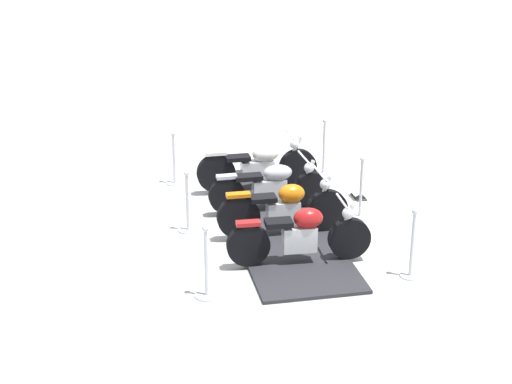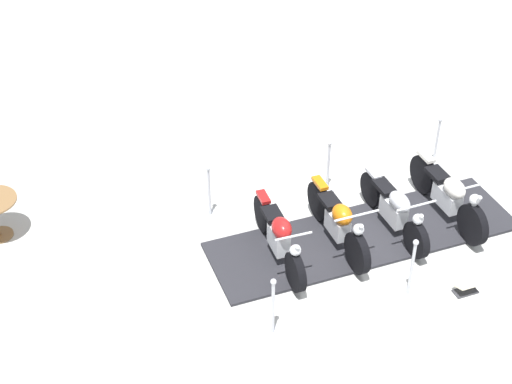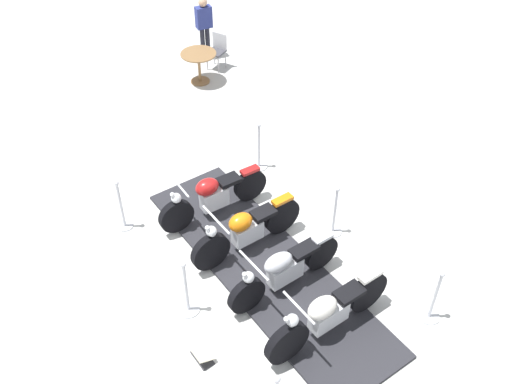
{
  "view_description": "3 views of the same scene",
  "coord_description": "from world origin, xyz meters",
  "px_view_note": "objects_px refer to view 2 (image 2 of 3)",
  "views": [
    {
      "loc": [
        -10.92,
        4.4,
        5.12
      ],
      "look_at": [
        -0.75,
        0.64,
        0.93
      ],
      "focal_mm": 52.94,
      "sensor_mm": 36.0,
      "label": 1
    },
    {
      "loc": [
        -6.57,
        -7.79,
        8.4
      ],
      "look_at": [
        -1.4,
        1.27,
        0.66
      ],
      "focal_mm": 53.44,
      "sensor_mm": 36.0,
      "label": 2
    },
    {
      "loc": [
        4.51,
        -4.62,
        7.43
      ],
      "look_at": [
        -0.73,
        0.49,
        0.95
      ],
      "focal_mm": 40.59,
      "sensor_mm": 36.0,
      "label": 3
    }
  ],
  "objects_px": {
    "motorcycle_chrome": "(395,209)",
    "stanchion_left_rear": "(435,150)",
    "motorcycle_maroon": "(279,237)",
    "motorcycle_copper": "(338,222)",
    "stanchion_left_mid": "(328,174)",
    "stanchion_right_mid": "(410,279)",
    "info_placard": "(466,289)",
    "motorcycle_cream": "(448,195)",
    "stanchion_left_front": "(210,201)",
    "stanchion_right_front": "(273,314)"
  },
  "relations": [
    {
      "from": "motorcycle_chrome",
      "to": "stanchion_left_rear",
      "type": "xyz_separation_m",
      "value": [
        1.97,
        1.23,
        -0.15
      ]
    },
    {
      "from": "motorcycle_maroon",
      "to": "motorcycle_copper",
      "type": "bearing_deg",
      "value": 92.35
    },
    {
      "from": "stanchion_left_rear",
      "to": "stanchion_left_mid",
      "type": "bearing_deg",
      "value": 171.04
    },
    {
      "from": "stanchion_right_mid",
      "to": "info_placard",
      "type": "xyz_separation_m",
      "value": [
        0.82,
        -0.41,
        -0.26
      ]
    },
    {
      "from": "motorcycle_maroon",
      "to": "motorcycle_cream",
      "type": "height_order",
      "value": "motorcycle_cream"
    },
    {
      "from": "motorcycle_maroon",
      "to": "stanchion_left_front",
      "type": "relative_size",
      "value": 2.03
    },
    {
      "from": "motorcycle_cream",
      "to": "info_placard",
      "type": "height_order",
      "value": "motorcycle_cream"
    },
    {
      "from": "motorcycle_copper",
      "to": "motorcycle_cream",
      "type": "height_order",
      "value": "motorcycle_cream"
    },
    {
      "from": "motorcycle_copper",
      "to": "stanchion_right_front",
      "type": "distance_m",
      "value": 2.29
    },
    {
      "from": "stanchion_right_front",
      "to": "stanchion_left_mid",
      "type": "height_order",
      "value": "stanchion_right_front"
    },
    {
      "from": "stanchion_right_front",
      "to": "info_placard",
      "type": "relative_size",
      "value": 2.61
    },
    {
      "from": "stanchion_left_mid",
      "to": "stanchion_right_mid",
      "type": "relative_size",
      "value": 0.95
    },
    {
      "from": "motorcycle_maroon",
      "to": "stanchion_right_front",
      "type": "bearing_deg",
      "value": -23.28
    },
    {
      "from": "stanchion_left_rear",
      "to": "info_placard",
      "type": "relative_size",
      "value": 2.56
    },
    {
      "from": "motorcycle_maroon",
      "to": "motorcycle_chrome",
      "type": "relative_size",
      "value": 1.01
    },
    {
      "from": "stanchion_right_mid",
      "to": "motorcycle_copper",
      "type": "bearing_deg",
      "value": 100.81
    },
    {
      "from": "motorcycle_copper",
      "to": "stanchion_left_rear",
      "type": "bearing_deg",
      "value": 118.37
    },
    {
      "from": "motorcycle_cream",
      "to": "motorcycle_maroon",
      "type": "bearing_deg",
      "value": -90.38
    },
    {
      "from": "motorcycle_chrome",
      "to": "stanchion_right_mid",
      "type": "height_order",
      "value": "stanchion_right_mid"
    },
    {
      "from": "motorcycle_chrome",
      "to": "stanchion_right_front",
      "type": "height_order",
      "value": "stanchion_right_front"
    },
    {
      "from": "motorcycle_chrome",
      "to": "motorcycle_cream",
      "type": "bearing_deg",
      "value": 89.25
    },
    {
      "from": "info_placard",
      "to": "stanchion_left_rear",
      "type": "bearing_deg",
      "value": -113.27
    },
    {
      "from": "stanchion_left_mid",
      "to": "stanchion_right_front",
      "type": "bearing_deg",
      "value": -136.3
    },
    {
      "from": "stanchion_left_mid",
      "to": "stanchion_left_front",
      "type": "relative_size",
      "value": 0.99
    },
    {
      "from": "stanchion_left_rear",
      "to": "stanchion_left_front",
      "type": "relative_size",
      "value": 0.99
    },
    {
      "from": "stanchion_right_front",
      "to": "stanchion_left_mid",
      "type": "distance_m",
      "value": 3.76
    },
    {
      "from": "motorcycle_chrome",
      "to": "motorcycle_cream",
      "type": "relative_size",
      "value": 0.94
    },
    {
      "from": "stanchion_left_mid",
      "to": "stanchion_left_front",
      "type": "xyz_separation_m",
      "value": [
        -2.25,
        0.36,
        -0.0
      ]
    },
    {
      "from": "stanchion_left_rear",
      "to": "stanchion_right_front",
      "type": "bearing_deg",
      "value": -155.72
    },
    {
      "from": "stanchion_left_front",
      "to": "motorcycle_cream",
      "type": "bearing_deg",
      "value": -30.47
    },
    {
      "from": "motorcycle_cream",
      "to": "stanchion_right_front",
      "type": "distance_m",
      "value": 4.13
    },
    {
      "from": "motorcycle_maroon",
      "to": "stanchion_left_front",
      "type": "height_order",
      "value": "stanchion_left_front"
    },
    {
      "from": "motorcycle_maroon",
      "to": "stanchion_right_front",
      "type": "distance_m",
      "value": 1.62
    },
    {
      "from": "motorcycle_chrome",
      "to": "stanchion_right_front",
      "type": "relative_size",
      "value": 1.99
    },
    {
      "from": "stanchion_left_rear",
      "to": "stanchion_left_mid",
      "type": "relative_size",
      "value": 1.0
    },
    {
      "from": "stanchion_left_front",
      "to": "stanchion_left_mid",
      "type": "bearing_deg",
      "value": -8.96
    },
    {
      "from": "stanchion_left_front",
      "to": "motorcycle_copper",
      "type": "bearing_deg",
      "value": -49.92
    },
    {
      "from": "stanchion_right_front",
      "to": "stanchion_right_mid",
      "type": "distance_m",
      "value": 2.28
    },
    {
      "from": "stanchion_left_rear",
      "to": "info_placard",
      "type": "height_order",
      "value": "stanchion_left_rear"
    },
    {
      "from": "motorcycle_chrome",
      "to": "stanchion_left_mid",
      "type": "distance_m",
      "value": 1.62
    },
    {
      "from": "motorcycle_chrome",
      "to": "motorcycle_cream",
      "type": "distance_m",
      "value": 1.05
    },
    {
      "from": "motorcycle_cream",
      "to": "stanchion_left_rear",
      "type": "distance_m",
      "value": 1.68
    },
    {
      "from": "motorcycle_maroon",
      "to": "motorcycle_chrome",
      "type": "height_order",
      "value": "motorcycle_maroon"
    },
    {
      "from": "stanchion_left_mid",
      "to": "stanchion_left_front",
      "type": "height_order",
      "value": "stanchion_left_front"
    },
    {
      "from": "motorcycle_chrome",
      "to": "stanchion_left_rear",
      "type": "distance_m",
      "value": 2.33
    },
    {
      "from": "motorcycle_maroon",
      "to": "stanchion_right_mid",
      "type": "distance_m",
      "value": 2.16
    },
    {
      "from": "motorcycle_copper",
      "to": "stanchion_left_mid",
      "type": "height_order",
      "value": "motorcycle_copper"
    },
    {
      "from": "stanchion_left_front",
      "to": "stanchion_right_mid",
      "type": "xyz_separation_m",
      "value": [
        1.79,
        -3.31,
        0.01
      ]
    },
    {
      "from": "motorcycle_maroon",
      "to": "motorcycle_copper",
      "type": "distance_m",
      "value": 1.06
    },
    {
      "from": "motorcycle_copper",
      "to": "stanchion_left_rear",
      "type": "distance_m",
      "value": 3.2
    }
  ]
}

